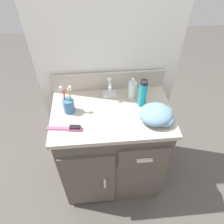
{
  "coord_description": "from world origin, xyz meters",
  "views": [
    {
      "loc": [
        -0.09,
        -0.97,
        1.79
      ],
      "look_at": [
        0.0,
        -0.02,
        0.84
      ],
      "focal_mm": 35.0,
      "sensor_mm": 36.0,
      "label": 1
    }
  ],
  "objects_px": {
    "soap_dispenser": "(132,90)",
    "hairbrush": "(69,128)",
    "toothbrush_cup": "(69,105)",
    "hand_towel": "(158,115)",
    "shaving_cream_can": "(143,94)"
  },
  "relations": [
    {
      "from": "hairbrush",
      "to": "hand_towel",
      "type": "relative_size",
      "value": 0.98
    },
    {
      "from": "toothbrush_cup",
      "to": "hand_towel",
      "type": "relative_size",
      "value": 0.91
    },
    {
      "from": "soap_dispenser",
      "to": "shaving_cream_can",
      "type": "bearing_deg",
      "value": -58.44
    },
    {
      "from": "hairbrush",
      "to": "hand_towel",
      "type": "bearing_deg",
      "value": 9.95
    },
    {
      "from": "hand_towel",
      "to": "shaving_cream_can",
      "type": "bearing_deg",
      "value": 115.11
    },
    {
      "from": "hairbrush",
      "to": "shaving_cream_can",
      "type": "bearing_deg",
      "value": 27.71
    },
    {
      "from": "soap_dispenser",
      "to": "hand_towel",
      "type": "relative_size",
      "value": 0.74
    },
    {
      "from": "soap_dispenser",
      "to": "shaving_cream_can",
      "type": "relative_size",
      "value": 0.8
    },
    {
      "from": "shaving_cream_can",
      "to": "hand_towel",
      "type": "height_order",
      "value": "shaving_cream_can"
    },
    {
      "from": "toothbrush_cup",
      "to": "hand_towel",
      "type": "bearing_deg",
      "value": -13.54
    },
    {
      "from": "shaving_cream_can",
      "to": "hand_towel",
      "type": "relative_size",
      "value": 0.92
    },
    {
      "from": "soap_dispenser",
      "to": "hairbrush",
      "type": "xyz_separation_m",
      "value": [
        -0.41,
        -0.25,
        -0.05
      ]
    },
    {
      "from": "toothbrush_cup",
      "to": "hairbrush",
      "type": "height_order",
      "value": "toothbrush_cup"
    },
    {
      "from": "shaving_cream_can",
      "to": "toothbrush_cup",
      "type": "bearing_deg",
      "value": -177.74
    },
    {
      "from": "toothbrush_cup",
      "to": "hand_towel",
      "type": "distance_m",
      "value": 0.55
    }
  ]
}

